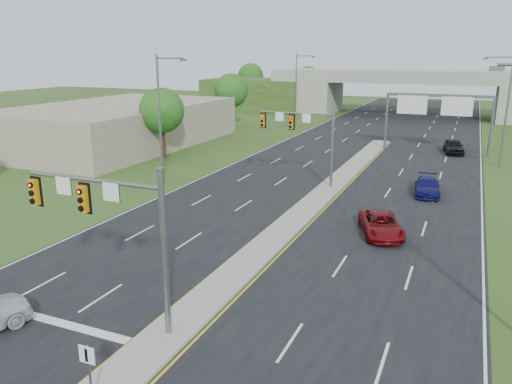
{
  "coord_description": "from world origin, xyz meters",
  "views": [
    {
      "loc": [
        10.35,
        -15.07,
        11.08
      ],
      "look_at": [
        -1.11,
        11.53,
        3.0
      ],
      "focal_mm": 35.0,
      "sensor_mm": 36.0,
      "label": 1
    }
  ],
  "objects_px": {
    "keep_right_sign": "(88,365)",
    "car_far_a": "(381,225)",
    "car_far_b": "(427,186)",
    "overpass": "(411,96)",
    "car_far_c": "(454,146)",
    "signal_mast_near": "(114,219)",
    "sign_gantry": "(437,107)",
    "signal_mast_far": "(306,131)"
  },
  "relations": [
    {
      "from": "car_far_c",
      "to": "sign_gantry",
      "type": "bearing_deg",
      "value": -176.78
    },
    {
      "from": "car_far_a",
      "to": "car_far_b",
      "type": "height_order",
      "value": "car_far_a"
    },
    {
      "from": "signal_mast_far",
      "to": "car_far_a",
      "type": "bearing_deg",
      "value": -50.06
    },
    {
      "from": "keep_right_sign",
      "to": "car_far_a",
      "type": "relative_size",
      "value": 0.45
    },
    {
      "from": "signal_mast_far",
      "to": "car_far_c",
      "type": "xyz_separation_m",
      "value": [
        11.14,
        20.51,
        -3.9
      ]
    },
    {
      "from": "keep_right_sign",
      "to": "car_far_c",
      "type": "xyz_separation_m",
      "value": [
        8.87,
        49.96,
        -0.69
      ]
    },
    {
      "from": "car_far_a",
      "to": "signal_mast_near",
      "type": "bearing_deg",
      "value": -138.12
    },
    {
      "from": "keep_right_sign",
      "to": "signal_mast_near",
      "type": "bearing_deg",
      "value": 116.94
    },
    {
      "from": "signal_mast_near",
      "to": "car_far_c",
      "type": "height_order",
      "value": "signal_mast_near"
    },
    {
      "from": "overpass",
      "to": "car_far_c",
      "type": "xyz_separation_m",
      "value": [
        8.87,
        -34.57,
        -2.73
      ]
    },
    {
      "from": "keep_right_sign",
      "to": "car_far_a",
      "type": "height_order",
      "value": "keep_right_sign"
    },
    {
      "from": "overpass",
      "to": "signal_mast_near",
      "type": "bearing_deg",
      "value": -91.62
    },
    {
      "from": "sign_gantry",
      "to": "overpass",
      "type": "distance_m",
      "value": 35.75
    },
    {
      "from": "car_far_b",
      "to": "signal_mast_far",
      "type": "bearing_deg",
      "value": -179.15
    },
    {
      "from": "signal_mast_near",
      "to": "sign_gantry",
      "type": "xyz_separation_m",
      "value": [
        8.95,
        44.99,
        0.51
      ]
    },
    {
      "from": "overpass",
      "to": "car_far_b",
      "type": "relative_size",
      "value": 17.23
    },
    {
      "from": "keep_right_sign",
      "to": "sign_gantry",
      "type": "distance_m",
      "value": 50.04
    },
    {
      "from": "overpass",
      "to": "car_far_a",
      "type": "height_order",
      "value": "overpass"
    },
    {
      "from": "car_far_c",
      "to": "car_far_a",
      "type": "bearing_deg",
      "value": -105.6
    },
    {
      "from": "sign_gantry",
      "to": "overpass",
      "type": "xyz_separation_m",
      "value": [
        -6.68,
        35.08,
        -1.69
      ]
    },
    {
      "from": "keep_right_sign",
      "to": "car_far_a",
      "type": "distance_m",
      "value": 20.6
    },
    {
      "from": "car_far_a",
      "to": "overpass",
      "type": "bearing_deg",
      "value": 75.14
    },
    {
      "from": "sign_gantry",
      "to": "overpass",
      "type": "height_order",
      "value": "overpass"
    },
    {
      "from": "signal_mast_far",
      "to": "keep_right_sign",
      "type": "distance_m",
      "value": 29.71
    },
    {
      "from": "sign_gantry",
      "to": "car_far_b",
      "type": "distance_m",
      "value": 19.33
    },
    {
      "from": "sign_gantry",
      "to": "car_far_a",
      "type": "xyz_separation_m",
      "value": [
        -0.8,
        -29.72,
        -4.53
      ]
    },
    {
      "from": "signal_mast_near",
      "to": "sign_gantry",
      "type": "height_order",
      "value": "signal_mast_near"
    },
    {
      "from": "sign_gantry",
      "to": "overpass",
      "type": "bearing_deg",
      "value": 100.79
    },
    {
      "from": "signal_mast_near",
      "to": "overpass",
      "type": "xyz_separation_m",
      "value": [
        2.26,
        80.07,
        -1.17
      ]
    },
    {
      "from": "signal_mast_far",
      "to": "car_far_c",
      "type": "height_order",
      "value": "signal_mast_far"
    },
    {
      "from": "signal_mast_near",
      "to": "overpass",
      "type": "relative_size",
      "value": 0.09
    },
    {
      "from": "sign_gantry",
      "to": "car_far_c",
      "type": "distance_m",
      "value": 4.95
    },
    {
      "from": "car_far_a",
      "to": "signal_mast_far",
      "type": "bearing_deg",
      "value": 109.89
    },
    {
      "from": "car_far_c",
      "to": "overpass",
      "type": "bearing_deg",
      "value": 94.44
    },
    {
      "from": "car_far_b",
      "to": "car_far_a",
      "type": "bearing_deg",
      "value": -105.58
    },
    {
      "from": "signal_mast_near",
      "to": "signal_mast_far",
      "type": "bearing_deg",
      "value": 90.0
    },
    {
      "from": "overpass",
      "to": "car_far_b",
      "type": "height_order",
      "value": "overpass"
    },
    {
      "from": "overpass",
      "to": "car_far_b",
      "type": "bearing_deg",
      "value": -81.87
    },
    {
      "from": "signal_mast_near",
      "to": "keep_right_sign",
      "type": "relative_size",
      "value": 3.18
    },
    {
      "from": "signal_mast_far",
      "to": "overpass",
      "type": "relative_size",
      "value": 0.09
    },
    {
      "from": "overpass",
      "to": "car_far_a",
      "type": "bearing_deg",
      "value": -84.81
    },
    {
      "from": "keep_right_sign",
      "to": "car_far_b",
      "type": "xyz_separation_m",
      "value": [
        7.69,
        30.68,
        -0.82
      ]
    }
  ]
}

